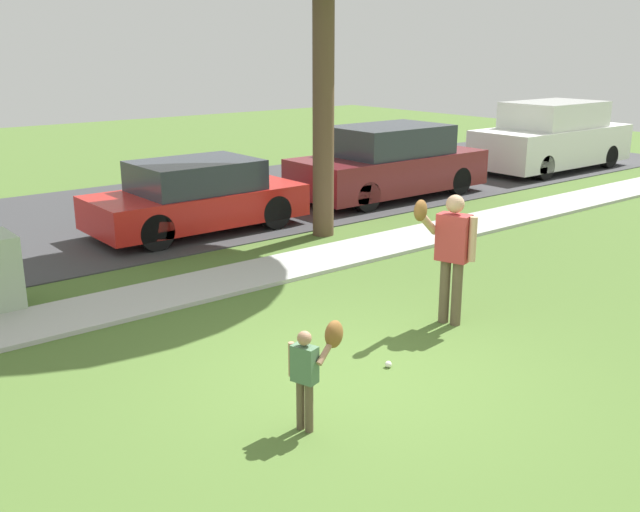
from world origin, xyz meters
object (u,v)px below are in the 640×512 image
at_px(parked_suv_maroon, 389,163).
at_px(parked_van_white, 552,138).
at_px(person_child, 313,361).
at_px(baseball, 388,364).
at_px(parked_hatchback_red, 196,197).
at_px(person_adult, 450,246).

bearing_deg(parked_suv_maroon, parked_van_white, 179.21).
bearing_deg(parked_suv_maroon, person_child, 42.45).
xyz_separation_m(person_child, parked_suv_maroon, (7.86, 7.19, 0.13)).
xyz_separation_m(parked_suv_maroon, parked_van_white, (6.20, -0.09, 0.11)).
distance_m(baseball, parked_hatchback_red, 6.78).
relative_size(parked_suv_maroon, parked_van_white, 0.94).
relative_size(baseball, parked_suv_maroon, 0.02).
xyz_separation_m(person_adult, parked_suv_maroon, (4.95, 6.21, -0.23)).
height_order(baseball, parked_suv_maroon, parked_suv_maroon).
bearing_deg(person_adult, baseball, 0.39).
distance_m(person_adult, baseball, 1.83).
relative_size(person_adult, parked_van_white, 0.33).
distance_m(baseball, parked_suv_maroon, 9.29).
height_order(baseball, parked_hatchback_red, parked_hatchback_red).
xyz_separation_m(person_adult, person_child, (-2.91, -0.98, -0.36)).
bearing_deg(parked_hatchback_red, person_adult, 90.87).
bearing_deg(parked_suv_maroon, baseball, 46.16).
xyz_separation_m(person_child, parked_van_white, (14.06, 7.10, 0.24)).
relative_size(person_child, baseball, 13.74).
distance_m(person_adult, parked_suv_maroon, 7.94).
height_order(parked_hatchback_red, parked_van_white, parked_van_white).
height_order(person_child, baseball, person_child).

